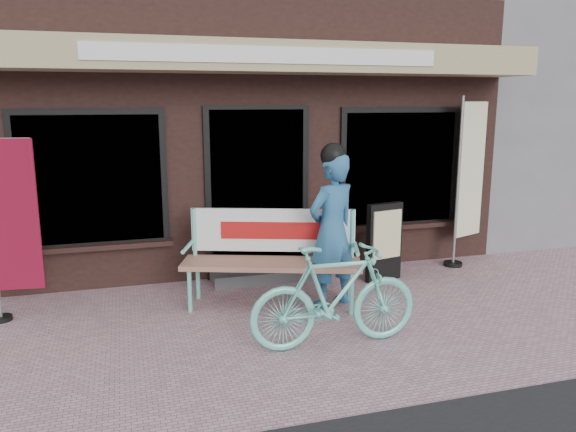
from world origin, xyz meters
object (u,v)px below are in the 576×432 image
object	(u,v)px
nobori_red	(12,226)
menu_stand	(384,241)
person	(332,227)
bench	(272,250)
bicycle	(335,296)
nobori_cream	(468,179)

from	to	relation	value
nobori_red	menu_stand	xyz separation A→B (m)	(4.24, 0.12, -0.50)
person	bench	bearing A→B (deg)	136.25
person	nobori_red	distance (m)	3.32
person	nobori_red	xyz separation A→B (m)	(-3.28, 0.52, 0.12)
person	bicycle	world-z (taller)	person
person	menu_stand	world-z (taller)	person
menu_stand	bench	bearing A→B (deg)	-178.22
person	nobori_cream	world-z (taller)	nobori_cream
person	nobori_red	size ratio (longest dim) A/B	0.93
bicycle	nobori_red	size ratio (longest dim) A/B	0.83
nobori_red	nobori_cream	distance (m)	5.70
bench	person	world-z (taller)	person
person	bicycle	size ratio (longest dim) A/B	1.12
bicycle	menu_stand	size ratio (longest dim) A/B	1.62
person	nobori_cream	distance (m)	2.62
person	nobori_red	world-z (taller)	nobori_red
bench	person	size ratio (longest dim) A/B	1.11
bench	bicycle	distance (m)	1.29
bench	menu_stand	world-z (taller)	bench
person	menu_stand	distance (m)	1.21
bench	menu_stand	size ratio (longest dim) A/B	2.02
bicycle	menu_stand	xyz separation A→B (m)	(1.30, 1.65, 0.02)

